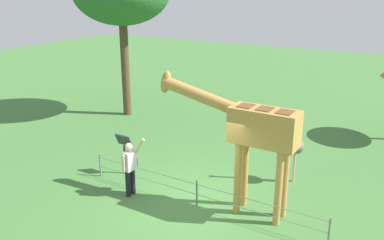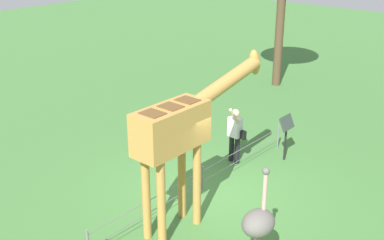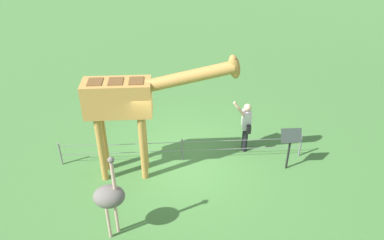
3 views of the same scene
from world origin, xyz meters
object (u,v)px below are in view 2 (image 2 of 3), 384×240
at_px(giraffe, 183,129).
at_px(ostrich, 259,223).
at_px(visitor, 235,132).
at_px(info_sign, 286,129).

relative_size(giraffe, ostrich, 1.76).
xyz_separation_m(visitor, info_sign, (1.05, -0.99, 0.05)).
relative_size(giraffe, visitor, 2.26).
distance_m(ostrich, info_sign, 5.13).
relative_size(giraffe, info_sign, 3.00).
xyz_separation_m(giraffe, ostrich, (-0.42, -2.22, -1.12)).
bearing_deg(giraffe, visitor, 16.26).
height_order(visitor, info_sign, visitor).
bearing_deg(visitor, info_sign, -43.21).
bearing_deg(info_sign, visitor, 136.79).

